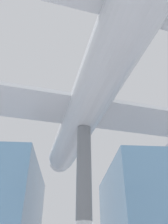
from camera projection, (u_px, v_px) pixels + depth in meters
The scene contains 3 objects.
glass_pavilion_right at pixel (155, 216), 21.59m from camera, with size 9.16×13.77×9.58m.
support_pylon_central at pixel (84, 203), 8.02m from camera, with size 0.60×0.60×6.22m.
suspended_airplane at pixel (83, 114), 10.30m from camera, with size 15.36×13.58×2.67m.
Camera 1 is at (-0.63, -8.54, 1.62)m, focal length 35.00 mm.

